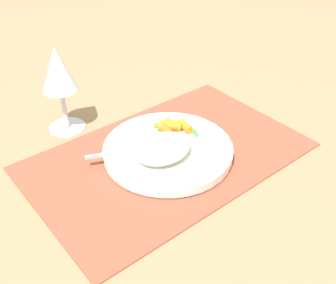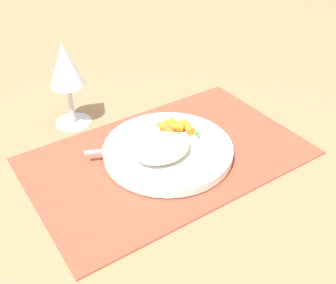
{
  "view_description": "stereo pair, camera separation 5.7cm",
  "coord_description": "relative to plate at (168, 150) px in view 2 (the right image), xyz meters",
  "views": [
    {
      "loc": [
        -0.39,
        -0.48,
        0.48
      ],
      "look_at": [
        0.0,
        0.0,
        0.03
      ],
      "focal_mm": 43.71,
      "sensor_mm": 36.0,
      "label": 1
    },
    {
      "loc": [
        -0.34,
        -0.51,
        0.48
      ],
      "look_at": [
        0.0,
        0.0,
        0.03
      ],
      "focal_mm": 43.71,
      "sensor_mm": 36.0,
      "label": 2
    }
  ],
  "objects": [
    {
      "name": "fork",
      "position": [
        -0.03,
        0.01,
        0.01
      ],
      "size": [
        0.19,
        0.1,
        0.01
      ],
      "color": "#BABABA",
      "rests_on": "plate"
    },
    {
      "name": "pea_scatter",
      "position": [
        0.05,
        0.03,
        0.01
      ],
      "size": [
        0.07,
        0.09,
        0.01
      ],
      "color": "#539E36",
      "rests_on": "plate"
    },
    {
      "name": "carrot_portion",
      "position": [
        0.04,
        0.03,
        0.02
      ],
      "size": [
        0.06,
        0.07,
        0.02
      ],
      "color": "orange",
      "rests_on": "plate"
    },
    {
      "name": "wine_glass",
      "position": [
        -0.1,
        0.21,
        0.11
      ],
      "size": [
        0.08,
        0.08,
        0.18
      ],
      "color": "silver",
      "rests_on": "ground_plane"
    },
    {
      "name": "placemat",
      "position": [
        0.0,
        0.0,
        -0.01
      ],
      "size": [
        0.52,
        0.32,
        0.01
      ],
      "primitive_type": "cube",
      "color": "#9E4733",
      "rests_on": "ground_plane"
    },
    {
      "name": "plate",
      "position": [
        0.0,
        0.0,
        0.0
      ],
      "size": [
        0.24,
        0.24,
        0.02
      ],
      "primitive_type": "cylinder",
      "color": "white",
      "rests_on": "placemat"
    },
    {
      "name": "rice_mound",
      "position": [
        -0.03,
        -0.02,
        0.03
      ],
      "size": [
        0.11,
        0.09,
        0.03
      ],
      "primitive_type": "ellipsoid",
      "color": "beige",
      "rests_on": "plate"
    },
    {
      "name": "ground_plane",
      "position": [
        0.0,
        0.0,
        -0.02
      ],
      "size": [
        2.4,
        2.4,
        0.0
      ],
      "primitive_type": "plane",
      "color": "#997551"
    }
  ]
}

